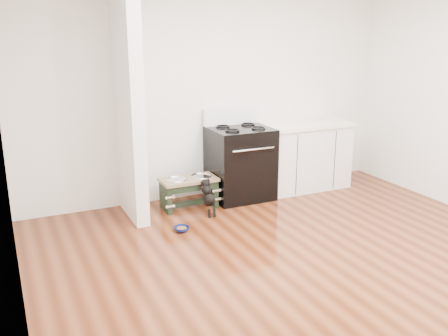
# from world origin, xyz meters

# --- Properties ---
(ground) EXTENTS (5.00, 5.00, 0.00)m
(ground) POSITION_xyz_m (0.00, 0.00, 0.00)
(ground) COLOR #421C0B
(ground) RESTS_ON ground
(room_shell) EXTENTS (5.00, 5.00, 5.00)m
(room_shell) POSITION_xyz_m (0.00, 0.00, 1.62)
(room_shell) COLOR silver
(room_shell) RESTS_ON ground
(partition_wall) EXTENTS (0.15, 0.80, 2.70)m
(partition_wall) POSITION_xyz_m (-1.18, 2.10, 1.35)
(partition_wall) COLOR silver
(partition_wall) RESTS_ON ground
(oven_range) EXTENTS (0.76, 0.69, 1.14)m
(oven_range) POSITION_xyz_m (0.25, 2.16, 0.48)
(oven_range) COLOR black
(oven_range) RESTS_ON ground
(cabinet_run) EXTENTS (1.24, 0.64, 0.91)m
(cabinet_run) POSITION_xyz_m (1.23, 2.18, 0.45)
(cabinet_run) COLOR silver
(cabinet_run) RESTS_ON ground
(dog_feeder) EXTENTS (0.68, 0.37, 0.39)m
(dog_feeder) POSITION_xyz_m (-0.49, 2.08, 0.27)
(dog_feeder) COLOR black
(dog_feeder) RESTS_ON ground
(puppy) EXTENTS (0.12, 0.35, 0.42)m
(puppy) POSITION_xyz_m (-0.36, 1.77, 0.23)
(puppy) COLOR black
(puppy) RESTS_ON ground
(floor_bowl) EXTENTS (0.17, 0.17, 0.05)m
(floor_bowl) POSITION_xyz_m (-0.83, 1.42, 0.03)
(floor_bowl) COLOR #0C1855
(floor_bowl) RESTS_ON ground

